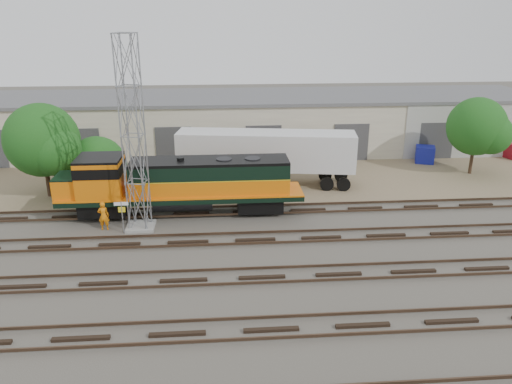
{
  "coord_description": "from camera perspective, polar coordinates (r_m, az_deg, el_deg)",
  "views": [
    {
      "loc": [
        -2.06,
        -25.49,
        12.92
      ],
      "look_at": [
        0.23,
        4.0,
        2.2
      ],
      "focal_mm": 35.0,
      "sensor_mm": 36.0,
      "label": 1
    }
  ],
  "objects": [
    {
      "name": "sign_post",
      "position": [
        31.49,
        -15.08,
        -2.13
      ],
      "size": [
        0.86,
        0.07,
        2.09
      ],
      "color": "gray",
      "rests_on": "ground"
    },
    {
      "name": "signal_tower",
      "position": [
        30.74,
        -13.82,
        5.86
      ],
      "size": [
        1.74,
        1.74,
        11.82
      ],
      "rotation": [
        0.0,
        0.0,
        -0.23
      ],
      "color": "gray",
      "rests_on": "ground"
    },
    {
      "name": "dirt_strip",
      "position": [
        42.55,
        -1.46,
        2.25
      ],
      "size": [
        80.0,
        16.0,
        0.02
      ],
      "primitive_type": "cube",
      "color": "#726047",
      "rests_on": "ground"
    },
    {
      "name": "tracks",
      "position": [
        25.98,
        0.69,
        -9.7
      ],
      "size": [
        80.0,
        20.4,
        0.28
      ],
      "color": "black",
      "rests_on": "ground"
    },
    {
      "name": "semi_trailer",
      "position": [
        38.85,
        1.62,
        4.59
      ],
      "size": [
        13.95,
        4.74,
        4.21
      ],
      "rotation": [
        0.0,
        0.0,
        -0.15
      ],
      "color": "silver",
      "rests_on": "ground"
    },
    {
      "name": "warehouse",
      "position": [
        49.58,
        -1.93,
        7.96
      ],
      "size": [
        58.4,
        10.4,
        5.3
      ],
      "color": "beige",
      "rests_on": "ground"
    },
    {
      "name": "tree_west",
      "position": [
        38.75,
        -22.95,
        5.22
      ],
      "size": [
        5.54,
        5.28,
        6.91
      ],
      "color": "#382619",
      "rests_on": "ground"
    },
    {
      "name": "locomotive",
      "position": [
        33.37,
        -8.97,
        1.0
      ],
      "size": [
        16.1,
        2.83,
        3.87
      ],
      "color": "black",
      "rests_on": "tracks"
    },
    {
      "name": "ground",
      "position": [
        28.65,
        0.15,
        -6.88
      ],
      "size": [
        140.0,
        140.0,
        0.0
      ],
      "primitive_type": "plane",
      "color": "#47423A",
      "rests_on": "ground"
    },
    {
      "name": "tree_mid",
      "position": [
        39.65,
        -17.38,
        2.74
      ],
      "size": [
        4.61,
        4.39,
        4.39
      ],
      "color": "#382619",
      "rests_on": "ground"
    },
    {
      "name": "worker",
      "position": [
        32.53,
        -17.03,
        -2.63
      ],
      "size": [
        0.68,
        0.45,
        1.86
      ],
      "primitive_type": "imported",
      "rotation": [
        0.0,
        0.0,
        3.14
      ],
      "color": "orange",
      "rests_on": "ground"
    },
    {
      "name": "tree_east",
      "position": [
        45.02,
        24.26,
        6.65
      ],
      "size": [
        5.01,
        4.77,
        6.44
      ],
      "color": "#382619",
      "rests_on": "ground"
    },
    {
      "name": "dumpster_blue",
      "position": [
        47.75,
        18.73,
        4.08
      ],
      "size": [
        2.01,
        1.95,
        1.5
      ],
      "primitive_type": "cube",
      "rotation": [
        0.0,
        0.0,
        -0.34
      ],
      "color": "navy",
      "rests_on": "ground"
    }
  ]
}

